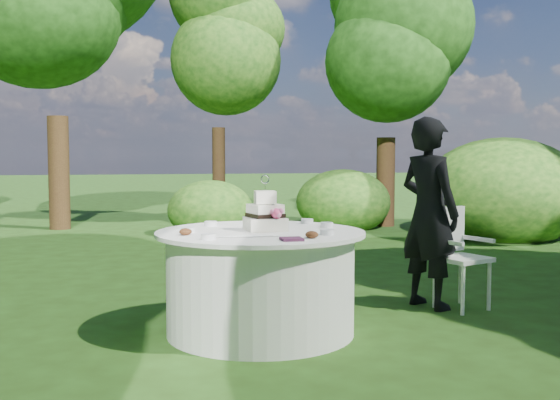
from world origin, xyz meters
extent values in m
plane|color=#203B10|center=(0.00, 0.00, 0.00)|extent=(80.00, 80.00, 0.00)
cube|color=#4E213F|center=(0.10, -0.57, 0.78)|extent=(0.14, 0.14, 0.02)
ellipsoid|color=white|center=(-0.15, -0.33, 0.78)|extent=(0.48, 0.07, 0.01)
imported|color=black|center=(1.60, 0.50, 0.83)|extent=(0.60, 0.71, 1.66)
cylinder|color=silver|center=(0.00, 0.00, 0.37)|extent=(1.40, 1.40, 0.74)
cylinder|color=white|center=(0.00, 0.00, 0.76)|extent=(1.56, 1.56, 0.03)
cube|color=silver|center=(0.04, 0.04, 0.82)|extent=(0.30, 0.30, 0.09)
cube|color=white|center=(0.04, 0.04, 0.92)|extent=(0.27, 0.27, 0.09)
cube|color=silver|center=(0.04, 0.04, 1.02)|extent=(0.16, 0.16, 0.09)
cube|color=black|center=(0.04, 0.04, 0.89)|extent=(0.28, 0.28, 0.03)
sphere|color=#F34781|center=(0.11, -0.08, 0.91)|extent=(0.08, 0.08, 0.08)
cylinder|color=white|center=(0.04, 0.04, 1.09)|extent=(0.01, 0.01, 0.05)
torus|color=silver|center=(0.04, 0.04, 1.16)|extent=(0.07, 0.02, 0.07)
cube|color=white|center=(1.84, 0.36, 0.44)|extent=(0.51, 0.51, 0.04)
cube|color=silver|center=(1.79, 0.53, 0.68)|extent=(0.39, 0.17, 0.40)
cylinder|color=white|center=(1.75, 0.16, 0.21)|extent=(0.03, 0.03, 0.42)
cylinder|color=silver|center=(2.05, 0.26, 0.21)|extent=(0.03, 0.03, 0.42)
cylinder|color=white|center=(1.64, 0.46, 0.21)|extent=(0.03, 0.03, 0.42)
cylinder|color=white|center=(1.94, 0.57, 0.21)|extent=(0.03, 0.03, 0.42)
cube|color=white|center=(1.67, 0.30, 0.60)|extent=(0.15, 0.35, 0.03)
cube|color=white|center=(2.02, 0.42, 0.60)|extent=(0.15, 0.35, 0.03)
cylinder|color=white|center=(0.48, 0.43, 0.79)|extent=(0.10, 0.10, 0.04)
cylinder|color=white|center=(-0.33, 0.41, 0.79)|extent=(0.10, 0.10, 0.04)
cylinder|color=white|center=(0.55, 0.13, 0.79)|extent=(0.10, 0.10, 0.04)
cylinder|color=white|center=(-0.43, -0.41, 0.79)|extent=(0.10, 0.10, 0.04)
cylinder|color=white|center=(0.42, -0.34, 0.79)|extent=(0.10, 0.10, 0.04)
cylinder|color=white|center=(-0.53, 0.02, 0.79)|extent=(0.10, 0.10, 0.04)
ellipsoid|color=#562D16|center=(0.26, -0.49, 0.79)|extent=(0.09, 0.09, 0.05)
ellipsoid|color=#562D16|center=(-0.56, -0.13, 0.79)|extent=(0.09, 0.09, 0.05)
camera|label=1|loc=(-0.91, -4.76, 1.34)|focal=42.00mm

